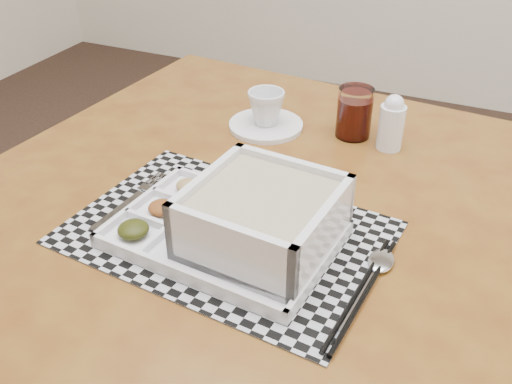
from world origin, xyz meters
TOP-DOWN VIEW (x-y plane):
  - dining_table at (-0.17, 0.23)m, footprint 1.09×1.09m
  - placemat at (-0.19, 0.12)m, footprint 0.49×0.36m
  - serving_tray at (-0.14, 0.11)m, footprint 0.34×0.25m
  - fork at (-0.37, 0.13)m, footprint 0.03×0.19m
  - spoon at (0.04, 0.13)m, footprint 0.04×0.18m
  - chopsticks at (0.04, 0.07)m, footprint 0.04×0.24m
  - saucer at (-0.27, 0.47)m, footprint 0.15×0.15m
  - cup at (-0.27, 0.47)m, footprint 0.10×0.10m
  - juice_glass at (-0.10, 0.50)m, footprint 0.07×0.07m
  - creamer_bottle at (-0.02, 0.48)m, footprint 0.05×0.05m

SIDE VIEW (x-z plane):
  - dining_table at x=-0.17m, z-range 0.30..1.06m
  - placemat at x=-0.19m, z-range 0.76..0.76m
  - fork at x=-0.37m, z-range 0.76..0.76m
  - saucer at x=-0.27m, z-range 0.76..0.77m
  - spoon at x=0.04m, z-range 0.76..0.77m
  - chopsticks at x=0.04m, z-range 0.76..0.77m
  - serving_tray at x=-0.14m, z-range 0.75..0.85m
  - cup at x=-0.27m, z-range 0.77..0.83m
  - juice_glass at x=-0.10m, z-range 0.75..0.85m
  - creamer_bottle at x=-0.02m, z-range 0.75..0.86m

